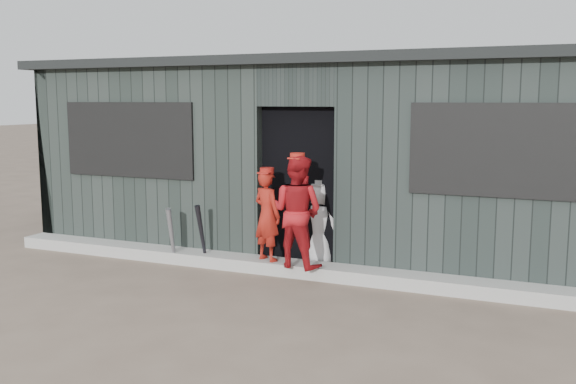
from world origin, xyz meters
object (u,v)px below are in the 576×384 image
at_px(bat_mid, 172,237).
at_px(player_grey_back, 320,225).
at_px(player_red_left, 267,215).
at_px(player_red_right, 297,211).
at_px(dugout, 335,156).
at_px(bat_right, 202,235).
at_px(bat_left, 172,235).

xyz_separation_m(bat_mid, player_grey_back, (1.79, 0.57, 0.18)).
relative_size(player_red_left, player_grey_back, 1.01).
bearing_deg(player_red_right, player_red_left, -7.26).
bearing_deg(player_red_left, dugout, -75.17).
relative_size(bat_right, player_red_right, 0.61).
height_order(bat_mid, bat_right, bat_right).
xyz_separation_m(bat_mid, player_red_right, (1.72, -0.00, 0.44)).
height_order(bat_mid, dugout, dugout).
xyz_separation_m(bat_left, player_red_right, (1.77, -0.08, 0.44)).
bearing_deg(bat_left, dugout, 48.18).
distance_m(bat_left, dugout, 2.56).
bearing_deg(player_grey_back, bat_mid, 37.28).
bearing_deg(player_red_left, player_grey_back, -116.97).
xyz_separation_m(bat_left, bat_mid, (0.05, -0.08, -0.00)).
height_order(player_grey_back, dugout, dugout).
height_order(bat_left, bat_mid, bat_left).
relative_size(bat_mid, dugout, 0.09).
relative_size(player_red_right, dugout, 0.16).
height_order(bat_left, player_red_right, player_red_right).
height_order(bat_left, player_red_left, player_red_left).
bearing_deg(dugout, player_red_left, -98.98).
bearing_deg(bat_right, dugout, 56.68).
distance_m(bat_left, player_red_right, 1.82).
relative_size(bat_left, player_grey_back, 0.67).
height_order(bat_mid, player_grey_back, player_grey_back).
xyz_separation_m(bat_right, dugout, (1.15, 1.76, 0.89)).
height_order(player_red_left, player_red_right, player_red_right).
relative_size(bat_mid, player_grey_back, 0.66).
distance_m(bat_mid, player_red_right, 1.78).
bearing_deg(player_red_left, bat_right, 26.83).
xyz_separation_m(bat_right, player_red_right, (1.33, -0.10, 0.41)).
xyz_separation_m(bat_mid, dugout, (1.54, 1.85, 0.93)).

